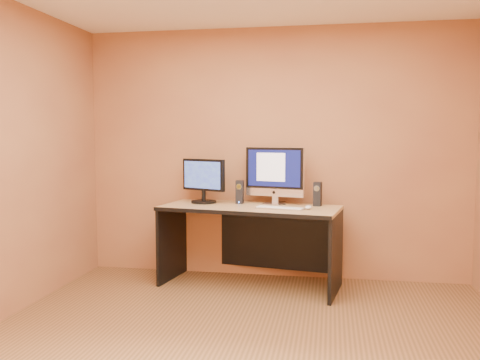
# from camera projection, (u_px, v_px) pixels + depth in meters

# --- Properties ---
(floor) EXTENTS (4.00, 4.00, 0.00)m
(floor) POSITION_uv_depth(u_px,v_px,m) (239.00, 354.00, 3.46)
(floor) COLOR brown
(floor) RESTS_ON ground
(walls) EXTENTS (4.00, 4.00, 2.60)m
(walls) POSITION_uv_depth(u_px,v_px,m) (239.00, 164.00, 3.35)
(walls) COLOR #A26C41
(walls) RESTS_ON ground
(desk) EXTENTS (1.82, 1.01, 0.79)m
(desk) POSITION_uv_depth(u_px,v_px,m) (250.00, 246.00, 5.01)
(desk) COLOR tan
(desk) RESTS_ON ground
(imac) EXTENTS (0.65, 0.36, 0.59)m
(imac) POSITION_uv_depth(u_px,v_px,m) (274.00, 175.00, 5.08)
(imac) COLOR silver
(imac) RESTS_ON desk
(second_monitor) EXTENTS (0.58, 0.44, 0.45)m
(second_monitor) POSITION_uv_depth(u_px,v_px,m) (204.00, 181.00, 5.20)
(second_monitor) COLOR black
(second_monitor) RESTS_ON desk
(speaker_left) EXTENTS (0.07, 0.08, 0.24)m
(speaker_left) POSITION_uv_depth(u_px,v_px,m) (240.00, 192.00, 5.17)
(speaker_left) COLOR black
(speaker_left) RESTS_ON desk
(speaker_right) EXTENTS (0.09, 0.09, 0.24)m
(speaker_right) POSITION_uv_depth(u_px,v_px,m) (318.00, 194.00, 4.99)
(speaker_right) COLOR black
(speaker_right) RESTS_ON desk
(keyboard) EXTENTS (0.48, 0.22, 0.02)m
(keyboard) POSITION_uv_depth(u_px,v_px,m) (280.00, 208.00, 4.78)
(keyboard) COLOR silver
(keyboard) RESTS_ON desk
(mouse) EXTENTS (0.07, 0.11, 0.04)m
(mouse) POSITION_uv_depth(u_px,v_px,m) (308.00, 207.00, 4.77)
(mouse) COLOR silver
(mouse) RESTS_ON desk
(cable_a) EXTENTS (0.09, 0.22, 0.01)m
(cable_a) POSITION_uv_depth(u_px,v_px,m) (282.00, 203.00, 5.18)
(cable_a) COLOR black
(cable_a) RESTS_ON desk
(cable_b) EXTENTS (0.12, 0.16, 0.01)m
(cable_b) POSITION_uv_depth(u_px,v_px,m) (279.00, 202.00, 5.23)
(cable_b) COLOR black
(cable_b) RESTS_ON desk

